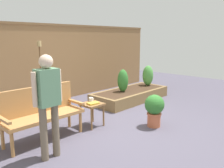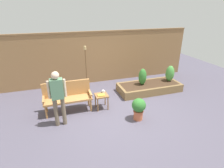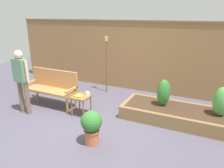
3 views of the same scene
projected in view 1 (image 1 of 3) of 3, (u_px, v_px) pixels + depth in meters
ground_plane at (116, 125)px, 4.86m from camera, size 14.00×14.00×0.00m
fence_back at (47, 63)px, 6.40m from camera, size 8.40×0.14×2.16m
garden_bench at (41, 109)px, 4.11m from camera, size 1.44×0.48×0.94m
side_table at (92, 107)px, 4.74m from camera, size 0.40×0.40×0.48m
cup_on_table at (91, 99)px, 4.88m from camera, size 0.12×0.09×0.08m
book_on_table at (93, 103)px, 4.67m from camera, size 0.24×0.18×0.03m
potted_boxwood at (154, 108)px, 4.71m from camera, size 0.40×0.40×0.66m
raised_planter_bed at (130, 95)px, 6.75m from camera, size 2.40×1.00×0.30m
shrub_near_bench at (123, 81)px, 6.46m from camera, size 0.30×0.30×0.63m
shrub_far_corner at (148, 76)px, 7.31m from camera, size 0.33×0.33×0.63m
tiki_torch at (40, 64)px, 5.59m from camera, size 0.10×0.10×1.71m
person_by_bench at (48, 98)px, 3.36m from camera, size 0.47×0.20×1.56m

